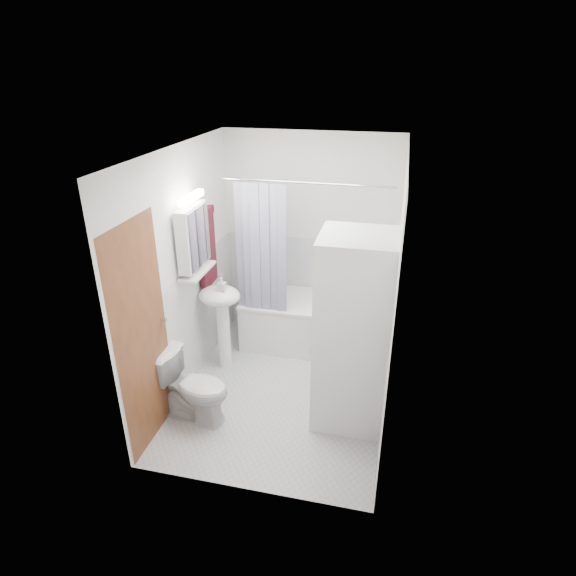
% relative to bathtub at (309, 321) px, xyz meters
% --- Properties ---
extents(floor, '(2.60, 2.60, 0.00)m').
position_rel_bathtub_xyz_m(floor, '(-0.08, -0.92, -0.32)').
color(floor, silver).
rests_on(floor, ground).
extents(room_walls, '(2.60, 2.60, 2.60)m').
position_rel_bathtub_xyz_m(room_walls, '(-0.08, -0.92, 1.17)').
color(room_walls, white).
rests_on(room_walls, ground).
extents(wainscot, '(1.98, 2.58, 2.58)m').
position_rel_bathtub_xyz_m(wainscot, '(-0.08, -0.63, 0.28)').
color(wainscot, white).
rests_on(wainscot, ground).
extents(door, '(0.05, 2.00, 2.00)m').
position_rel_bathtub_xyz_m(door, '(-1.03, -1.47, 0.68)').
color(door, brown).
rests_on(door, ground).
extents(bathtub, '(1.52, 0.72, 0.58)m').
position_rel_bathtub_xyz_m(bathtub, '(0.00, 0.00, 0.00)').
color(bathtub, white).
rests_on(bathtub, ground).
extents(tub_spout, '(0.04, 0.12, 0.04)m').
position_rel_bathtub_xyz_m(tub_spout, '(0.20, 0.33, 0.58)').
color(tub_spout, silver).
rests_on(tub_spout, room_walls).
extents(curtain_rod, '(1.70, 0.02, 0.02)m').
position_rel_bathtub_xyz_m(curtain_rod, '(0.00, -0.30, 1.68)').
color(curtain_rod, silver).
rests_on(curtain_rod, room_walls).
extents(shower_curtain, '(0.55, 0.02, 1.45)m').
position_rel_bathtub_xyz_m(shower_curtain, '(-0.48, -0.30, 0.93)').
color(shower_curtain, '#16154B').
rests_on(shower_curtain, curtain_rod).
extents(sink, '(0.44, 0.37, 1.04)m').
position_rel_bathtub_xyz_m(sink, '(-0.83, -0.62, 0.38)').
color(sink, white).
rests_on(sink, ground).
extents(medicine_cabinet, '(0.13, 0.50, 0.71)m').
position_rel_bathtub_xyz_m(medicine_cabinet, '(-0.98, -0.82, 1.24)').
color(medicine_cabinet, white).
rests_on(medicine_cabinet, room_walls).
extents(shelf, '(0.18, 0.54, 0.02)m').
position_rel_bathtub_xyz_m(shelf, '(-0.97, -0.82, 0.88)').
color(shelf, silver).
rests_on(shelf, room_walls).
extents(shower_caddy, '(0.22, 0.06, 0.02)m').
position_rel_bathtub_xyz_m(shower_caddy, '(0.25, 0.32, 0.83)').
color(shower_caddy, silver).
rests_on(shower_caddy, room_walls).
extents(towel, '(0.07, 0.35, 0.85)m').
position_rel_bathtub_xyz_m(towel, '(-1.02, -0.43, 0.99)').
color(towel, '#4E141E').
rests_on(towel, room_walls).
extents(washer_dryer, '(0.66, 0.64, 1.80)m').
position_rel_bathtub_xyz_m(washer_dryer, '(0.60, -1.15, 0.58)').
color(washer_dryer, white).
rests_on(washer_dryer, ground).
extents(toilet, '(0.74, 0.48, 0.68)m').
position_rel_bathtub_xyz_m(toilet, '(-0.80, -1.50, 0.02)').
color(toilet, white).
rests_on(toilet, ground).
extents(soap_pump, '(0.08, 0.17, 0.08)m').
position_rel_bathtub_xyz_m(soap_pump, '(-0.79, -0.67, 0.63)').
color(soap_pump, gray).
rests_on(soap_pump, sink).
extents(shelf_bottle, '(0.07, 0.18, 0.07)m').
position_rel_bathtub_xyz_m(shelf_bottle, '(-0.97, -0.97, 0.93)').
color(shelf_bottle, gray).
rests_on(shelf_bottle, shelf).
extents(shelf_cup, '(0.10, 0.09, 0.10)m').
position_rel_bathtub_xyz_m(shelf_cup, '(-0.97, -0.70, 0.94)').
color(shelf_cup, gray).
rests_on(shelf_cup, shelf).
extents(shampoo_a, '(0.13, 0.17, 0.13)m').
position_rel_bathtub_xyz_m(shampoo_a, '(0.27, 0.32, 0.91)').
color(shampoo_a, gray).
rests_on(shampoo_a, shower_caddy).
extents(shampoo_b, '(0.08, 0.21, 0.08)m').
position_rel_bathtub_xyz_m(shampoo_b, '(0.39, 0.32, 0.88)').
color(shampoo_b, '#27449F').
rests_on(shampoo_b, shower_caddy).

